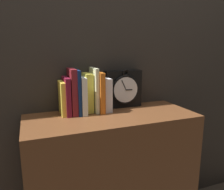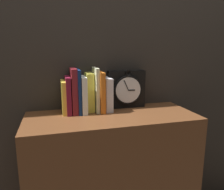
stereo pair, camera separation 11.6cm
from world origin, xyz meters
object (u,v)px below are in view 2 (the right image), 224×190
Objects in this scene: book_slot4_white at (83,94)px; book_slot5_yellow at (89,92)px; book_slot6_cream at (96,90)px; book_slot0_yellow at (64,97)px; book_slot2_maroon at (74,91)px; book_slot8_white at (106,94)px; book_slot3_navy at (78,91)px; book_slot7_orange at (100,92)px; clock at (126,89)px; book_slot1_maroon at (68,95)px.

book_slot4_white is 0.04m from book_slot5_yellow.
book_slot4_white is 0.08m from book_slot6_cream.
book_slot2_maroon is (0.06, -0.01, 0.03)m from book_slot0_yellow.
book_slot2_maroon is 1.31× the size of book_slot8_white.
book_slot0_yellow is 0.74× the size of book_slot3_navy.
book_slot5_yellow is 0.88× the size of book_slot6_cream.
book_slot2_maroon reaches higher than book_slot4_white.
book_slot5_yellow is (0.04, 0.02, 0.01)m from book_slot4_white.
book_slot6_cream reaches higher than book_slot5_yellow.
book_slot7_orange reaches higher than book_slot5_yellow.
book_slot6_cream is at bearing -21.66° from book_slot5_yellow.
clock is at bearing 4.74° from book_slot5_yellow.
book_slot0_yellow is 0.24m from book_slot8_white.
clock is at bearing 7.55° from book_slot3_navy.
clock reaches higher than book_slot0_yellow.
book_slot0_yellow is at bearing -175.47° from clock.
book_slot1_maroon is at bearing -15.04° from book_slot0_yellow.
book_slot6_cream reaches higher than book_slot8_white.
book_slot7_orange is at bearing -2.82° from book_slot0_yellow.
book_slot8_white is (0.22, 0.00, -0.01)m from book_slot1_maroon.
book_slot4_white is at bearing -171.82° from clock.
book_slot0_yellow is 0.83× the size of book_slot5_yellow.
book_slot1_maroon is (0.02, -0.01, 0.01)m from book_slot0_yellow.
book_slot2_maroon is 0.19m from book_slot8_white.
book_slot2_maroon is at bearing 172.46° from book_slot3_navy.
book_slot8_white reaches higher than book_slot0_yellow.
book_slot8_white is at bearing 1.26° from book_slot1_maroon.
book_slot1_maroon is at bearing 177.21° from book_slot3_navy.
book_slot7_orange is 0.04m from book_slot8_white.
book_slot6_cream is at bearing -0.99° from book_slot0_yellow.
book_slot4_white is (0.11, -0.01, 0.01)m from book_slot0_yellow.
book_slot7_orange is at bearing -0.43° from book_slot3_navy.
book_slot1_maroon is 0.84× the size of book_slot3_navy.
book_slot1_maroon is at bearing -171.99° from book_slot5_yellow.
book_slot0_yellow is 0.21m from book_slot7_orange.
book_slot2_maroon is 1.10× the size of book_slot7_orange.
book_slot0_yellow is 0.09m from book_slot3_navy.
book_slot7_orange reaches higher than book_slot8_white.
book_slot2_maroon is at bearing -173.60° from clock.
book_slot1_maroon is 0.06m from book_slot3_navy.
book_slot0_yellow is (-0.38, -0.03, -0.02)m from clock.
clock is at bearing 9.60° from book_slot6_cream.
clock reaches higher than book_slot8_white.
book_slot0_yellow is at bearing 179.01° from book_slot6_cream.
book_slot1_maroon is 0.08m from book_slot4_white.
book_slot1_maroon is 0.93× the size of book_slot5_yellow.
clock is 0.32m from book_slot2_maroon.
book_slot7_orange is at bearing -0.77° from book_slot4_white.
book_slot0_yellow is 0.03m from book_slot1_maroon.
book_slot4_white is (-0.27, -0.04, -0.01)m from clock.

